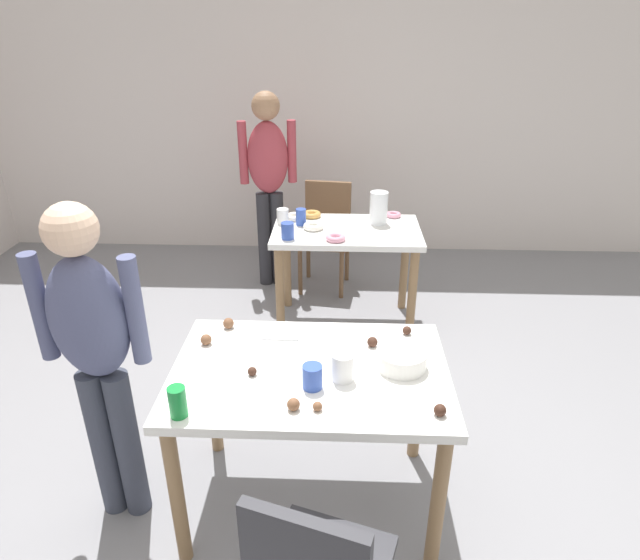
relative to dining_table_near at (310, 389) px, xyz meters
The scene contains 29 objects.
ground_plane 0.65m from the dining_table_near, 138.64° to the left, with size 6.40×6.40×0.00m, color gray.
wall_back 3.29m from the dining_table_near, 90.44° to the left, with size 6.40×0.10×2.60m, color silver.
dining_table_near is the anchor object (origin of this frame).
dining_table_far 1.69m from the dining_table_near, 84.63° to the left, with size 1.02×0.64×0.75m.
chair_far_table 2.36m from the dining_table_near, 90.14° to the left, with size 0.45×0.45×0.87m.
person_girl_near 0.89m from the dining_table_near, behind, with size 0.45×0.21×1.48m.
person_adult_far 2.41m from the dining_table_near, 101.18° to the left, with size 0.46×0.25×1.58m.
mixing_bowl 0.41m from the dining_table_near, ahead, with size 0.21×0.21×0.08m, color white.
soda_can 0.58m from the dining_table_near, 145.80° to the right, with size 0.07×0.07×0.12m, color #198438.
fork_near 0.29m from the dining_table_near, 124.05° to the left, with size 0.17×0.02×0.01m, color silver.
cup_near_0 0.20m from the dining_table_near, 82.51° to the right, with size 0.08×0.08×0.10m, color #3351B2.
cup_near_1 0.22m from the dining_table_near, 26.23° to the right, with size 0.09×0.09×0.12m, color white.
cake_ball_0 0.27m from the dining_table_near, 166.48° to the right, with size 0.04×0.04×0.04m, color #3D2319.
cake_ball_1 0.58m from the dining_table_near, 29.24° to the right, with size 0.05×0.05×0.05m, color #3D2319.
cake_ball_2 0.53m from the dining_table_near, 142.00° to the left, with size 0.05×0.05×0.05m, color brown.
cake_ball_3 0.35m from the dining_table_near, 34.14° to the left, with size 0.05×0.05×0.05m, color #3D2319.
cake_ball_4 0.53m from the dining_table_near, 34.07° to the left, with size 0.04×0.04×0.04m, color #3D2319.
cake_ball_5 0.52m from the dining_table_near, 160.49° to the left, with size 0.05×0.05×0.05m, color brown.
cake_ball_6 0.30m from the dining_table_near, 80.79° to the right, with size 0.04×0.04×0.04m, color brown.
cake_ball_7 0.30m from the dining_table_near, 99.89° to the right, with size 0.05×0.05×0.05m, color brown.
pitcher_far 1.86m from the dining_table_near, 78.07° to the left, with size 0.13×0.13×0.23m, color white.
cup_far_0 1.76m from the dining_table_near, 95.37° to the left, with size 0.07×0.07×0.12m, color #3351B2.
cup_far_1 1.50m from the dining_table_near, 98.96° to the left, with size 0.08×0.08×0.11m, color #3351B2.
cup_far_2 1.80m from the dining_table_near, 99.48° to the left, with size 0.08×0.08×0.11m, color white.
donut_far_0 1.46m from the dining_table_near, 86.67° to the left, with size 0.13×0.13×0.04m, color pink.
donut_far_1 1.67m from the dining_table_near, 92.52° to the left, with size 0.14×0.14×0.04m, color white.
donut_far_2 1.93m from the dining_table_near, 92.92° to the left, with size 0.14×0.14×0.04m, color gold.
donut_far_3 1.88m from the dining_table_near, 96.70° to the left, with size 0.14×0.14×0.04m, color white.
donut_far_4 2.01m from the dining_table_near, 75.53° to the left, with size 0.11×0.11×0.03m, color pink.
Camera 1 is at (0.14, -1.89, 2.06)m, focal length 30.49 mm.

